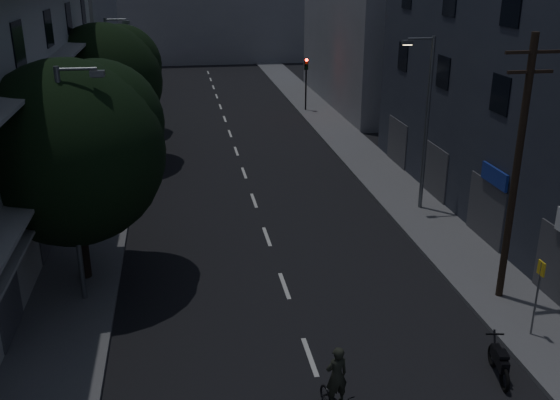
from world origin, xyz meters
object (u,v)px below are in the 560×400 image
object	(u,v)px
cyclist	(336,394)
bus_stop_sign	(539,285)
motorcycle	(499,362)
utility_pole	(517,167)

from	to	relation	value
cyclist	bus_stop_sign	bearing A→B (deg)	6.21
bus_stop_sign	motorcycle	bearing A→B (deg)	-139.99
bus_stop_sign	motorcycle	world-z (taller)	bus_stop_sign
bus_stop_sign	cyclist	world-z (taller)	bus_stop_sign
motorcycle	cyclist	world-z (taller)	cyclist
utility_pole	cyclist	bearing A→B (deg)	-145.04
motorcycle	cyclist	size ratio (longest dim) A/B	0.86
motorcycle	utility_pole	bearing A→B (deg)	72.81
motorcycle	bus_stop_sign	bearing A→B (deg)	50.79
motorcycle	cyclist	distance (m)	5.09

